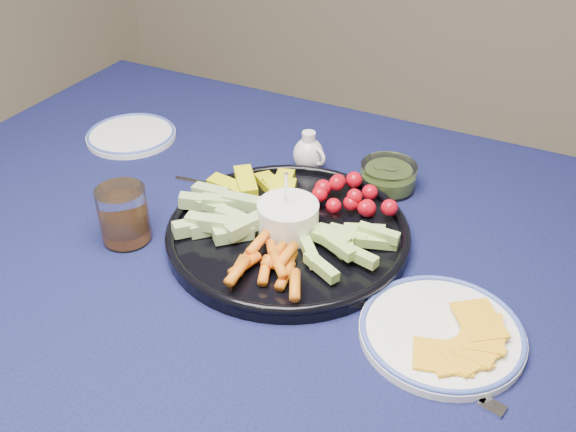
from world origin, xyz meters
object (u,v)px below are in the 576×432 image
at_px(creamer_pitcher, 309,154).
at_px(cheese_plate, 442,330).
at_px(pickle_bowl, 388,177).
at_px(juice_tumbler, 124,218).
at_px(dining_table, 325,307).
at_px(side_plate_extra, 131,135).
at_px(crudite_platter, 286,229).

height_order(creamer_pitcher, cheese_plate, creamer_pitcher).
distance_m(pickle_bowl, juice_tumbler, 0.47).
xyz_separation_m(dining_table, pickle_bowl, (0.01, 0.26, 0.11)).
distance_m(creamer_pitcher, pickle_bowl, 0.16).
distance_m(dining_table, cheese_plate, 0.23).
distance_m(pickle_bowl, side_plate_extra, 0.54).
distance_m(pickle_bowl, cheese_plate, 0.38).
height_order(dining_table, side_plate_extra, side_plate_extra).
bearing_deg(side_plate_extra, pickle_bowl, 6.41).
relative_size(crudite_platter, creamer_pitcher, 4.89).
height_order(dining_table, juice_tumbler, juice_tumbler).
bearing_deg(cheese_plate, crudite_platter, 161.11).
relative_size(creamer_pitcher, pickle_bowl, 0.79).
bearing_deg(pickle_bowl, side_plate_extra, -173.59).
height_order(creamer_pitcher, juice_tumbler, juice_tumbler).
distance_m(cheese_plate, side_plate_extra, 0.78).
bearing_deg(crudite_platter, dining_table, -19.46).
bearing_deg(pickle_bowl, crudite_platter, -112.21).
bearing_deg(crudite_platter, cheese_plate, -18.89).
bearing_deg(creamer_pitcher, side_plate_extra, -172.52).
relative_size(cheese_plate, side_plate_extra, 1.22).
height_order(crudite_platter, creamer_pitcher, crudite_platter).
height_order(crudite_platter, side_plate_extra, crudite_platter).
xyz_separation_m(pickle_bowl, juice_tumbler, (-0.33, -0.34, 0.02)).
bearing_deg(side_plate_extra, cheese_plate, -19.78).
xyz_separation_m(crudite_platter, creamer_pitcher, (-0.06, 0.22, 0.01)).
distance_m(crudite_platter, juice_tumbler, 0.26).
bearing_deg(creamer_pitcher, dining_table, -58.90).
relative_size(crudite_platter, pickle_bowl, 3.86).
bearing_deg(pickle_bowl, juice_tumbler, -133.71).
height_order(dining_table, creamer_pitcher, creamer_pitcher).
bearing_deg(dining_table, side_plate_extra, 159.79).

